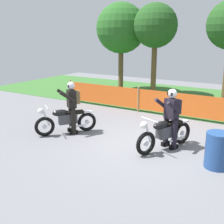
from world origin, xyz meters
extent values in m
cube|color=slate|center=(0.00, 0.00, -0.01)|extent=(24.00, 24.00, 0.02)
cube|color=#386B2D|center=(0.00, 6.55, 0.01)|extent=(24.00, 6.88, 0.01)
cylinder|color=#997547|center=(-5.41, 3.11, 0.53)|extent=(0.08, 0.08, 1.05)
cylinder|color=#997547|center=(-1.80, 3.11, 0.53)|extent=(0.08, 0.08, 1.05)
cube|color=orange|center=(-3.61, 3.11, 0.54)|extent=(3.53, 0.02, 0.85)
cube|color=orange|center=(0.00, 3.11, 0.54)|extent=(3.53, 0.02, 0.85)
cylinder|color=brown|center=(-4.79, 6.85, 1.26)|extent=(0.28, 0.28, 2.52)
sphere|color=#286023|center=(-4.79, 6.85, 3.48)|extent=(2.75, 2.75, 2.75)
cylinder|color=brown|center=(-2.72, 6.76, 1.39)|extent=(0.28, 0.28, 2.79)
sphere|color=#23511E|center=(-2.72, 6.76, 3.58)|extent=(2.26, 2.26, 2.26)
torus|color=black|center=(0.35, -0.76, 0.33)|extent=(0.36, 0.64, 0.65)
cylinder|color=silver|center=(0.35, -0.76, 0.33)|extent=(0.11, 0.15, 0.14)
torus|color=black|center=(0.90, 0.55, 0.33)|extent=(0.36, 0.64, 0.65)
cylinder|color=silver|center=(0.90, 0.55, 0.33)|extent=(0.11, 0.15, 0.14)
cube|color=#38383D|center=(0.64, -0.06, 0.51)|extent=(0.46, 0.66, 0.33)
ellipsoid|color=black|center=(0.55, -0.27, 0.73)|extent=(0.43, 0.58, 0.22)
cube|color=black|center=(0.74, 0.18, 0.70)|extent=(0.43, 0.61, 0.10)
cube|color=silver|center=(0.90, 0.55, 0.68)|extent=(0.29, 0.40, 0.04)
cylinder|color=silver|center=(0.37, -0.70, 0.62)|extent=(0.14, 0.24, 0.58)
sphere|color=white|center=(0.31, -0.85, 0.85)|extent=(0.24, 0.24, 0.18)
cylinder|color=silver|center=(0.39, -0.66, 0.97)|extent=(0.57, 0.27, 0.03)
cylinder|color=silver|center=(0.89, 0.17, 0.26)|extent=(0.28, 0.54, 0.07)
torus|color=black|center=(-2.98, -1.10, 0.32)|extent=(0.47, 0.57, 0.63)
cylinder|color=silver|center=(-2.98, -1.10, 0.32)|extent=(0.13, 0.15, 0.14)
torus|color=black|center=(-2.15, 0.00, 0.32)|extent=(0.47, 0.57, 0.63)
cylinder|color=silver|center=(-2.15, 0.00, 0.32)|extent=(0.13, 0.15, 0.14)
cube|color=#38383D|center=(-2.54, -0.51, 0.49)|extent=(0.55, 0.62, 0.32)
ellipsoid|color=black|center=(-2.67, -0.69, 0.71)|extent=(0.50, 0.55, 0.22)
cube|color=black|center=(-2.39, -0.31, 0.68)|extent=(0.51, 0.57, 0.10)
cube|color=silver|center=(-2.15, 0.00, 0.66)|extent=(0.34, 0.38, 0.04)
cylinder|color=silver|center=(-2.95, -1.06, 0.60)|extent=(0.18, 0.22, 0.56)
sphere|color=white|center=(-3.04, -1.18, 0.83)|extent=(0.25, 0.25, 0.18)
cylinder|color=silver|center=(-2.92, -1.03, 0.94)|extent=(0.49, 0.38, 0.03)
cylinder|color=silver|center=(-2.25, -0.36, 0.25)|extent=(0.38, 0.48, 0.07)
cylinder|color=black|center=(0.85, 0.02, 0.43)|extent=(0.20, 0.20, 0.86)
cube|color=black|center=(0.85, 0.02, 0.06)|extent=(0.20, 0.28, 0.12)
cylinder|color=black|center=(0.55, 0.15, 0.43)|extent=(0.20, 0.20, 0.86)
cube|color=black|center=(0.55, 0.15, 0.06)|extent=(0.20, 0.28, 0.12)
cube|color=black|center=(0.70, 0.08, 1.14)|extent=(0.42, 0.36, 0.56)
cylinder|color=black|center=(0.83, -0.17, 1.26)|extent=(0.28, 0.48, 0.38)
cylinder|color=black|center=(0.43, 0.00, 1.26)|extent=(0.28, 0.48, 0.38)
sphere|color=white|center=(0.70, 0.08, 1.56)|extent=(0.33, 0.33, 0.25)
cube|color=black|center=(0.66, -0.01, 1.56)|extent=(0.18, 0.10, 0.08)
cube|color=#1E232D|center=(0.77, 0.24, 1.18)|extent=(0.32, 0.26, 0.40)
cylinder|color=black|center=(-2.32, -0.49, 0.43)|extent=(0.21, 0.21, 0.86)
cube|color=black|center=(-2.32, -0.49, 0.06)|extent=(0.24, 0.27, 0.12)
cylinder|color=black|center=(-2.57, -0.30, 0.43)|extent=(0.21, 0.21, 0.86)
cube|color=black|center=(-2.57, -0.30, 0.06)|extent=(0.24, 0.27, 0.12)
cube|color=black|center=(-2.45, -0.39, 1.14)|extent=(0.43, 0.41, 0.56)
cylinder|color=black|center=(-2.38, -0.67, 1.26)|extent=(0.37, 0.45, 0.38)
cylinder|color=black|center=(-2.73, -0.40, 1.26)|extent=(0.37, 0.45, 0.38)
sphere|color=silver|center=(-2.45, -0.39, 1.56)|extent=(0.35, 0.35, 0.25)
cube|color=black|center=(-2.51, -0.47, 1.56)|extent=(0.16, 0.13, 0.08)
cube|color=brown|center=(-2.34, -0.26, 1.18)|extent=(0.32, 0.30, 0.40)
cylinder|color=navy|center=(2.11, -0.53, 0.44)|extent=(0.58, 0.58, 0.88)
camera|label=1|loc=(3.21, -7.13, 3.08)|focal=44.93mm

